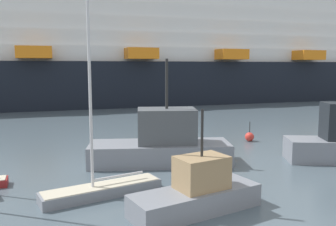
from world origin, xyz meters
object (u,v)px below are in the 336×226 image
fishing_boat_1 (162,144)px  channel_buoy_0 (249,137)px  sailboat_2 (102,186)px  fishing_boat_0 (197,192)px  cruise_ship (169,56)px

fishing_boat_1 → channel_buoy_0: fishing_boat_1 is taller
sailboat_2 → fishing_boat_0: 4.82m
sailboat_2 → fishing_boat_1: size_ratio=1.13×
fishing_boat_0 → channel_buoy_0: bearing=38.0°
fishing_boat_0 → sailboat_2: bearing=127.2°
fishing_boat_1 → cruise_ship: bearing=84.9°
channel_buoy_0 → cruise_ship: 35.69m
channel_buoy_0 → cruise_ship: size_ratio=0.01×
sailboat_2 → fishing_boat_0: (3.79, -2.96, 0.33)m
sailboat_2 → channel_buoy_0: size_ratio=6.37×
fishing_boat_0 → channel_buoy_0: size_ratio=3.70×
sailboat_2 → cruise_ship: size_ratio=0.08×
sailboat_2 → fishing_boat_1: 6.45m
cruise_ship → channel_buoy_0: bearing=-96.7°
cruise_ship → fishing_boat_0: bearing=-106.4°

